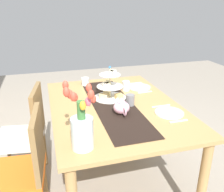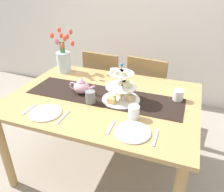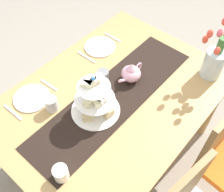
{
  "view_description": "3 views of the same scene",
  "coord_description": "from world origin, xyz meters",
  "px_view_note": "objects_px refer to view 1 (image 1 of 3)",
  "views": [
    {
      "loc": [
        -1.86,
        0.55,
        1.62
      ],
      "look_at": [
        0.08,
        0.0,
        0.82
      ],
      "focal_mm": 38.99,
      "sensor_mm": 36.0,
      "label": 1
    },
    {
      "loc": [
        0.62,
        -1.46,
        1.63
      ],
      "look_at": [
        0.08,
        -0.0,
        0.8
      ],
      "focal_mm": 35.59,
      "sensor_mm": 36.0,
      "label": 2
    },
    {
      "loc": [
        0.81,
        0.71,
        2.14
      ],
      "look_at": [
        0.03,
        0.03,
        0.82
      ],
      "focal_mm": 43.75,
      "sensor_mm": 36.0,
      "label": 3
    }
  ],
  "objects_px": {
    "dinner_plate_left": "(169,113)",
    "tiered_cake_stand": "(110,88)",
    "tulip_vase": "(82,127)",
    "fork_left": "(179,121)",
    "cream_jug": "(85,82)",
    "mug_grey": "(130,100)",
    "dinner_plate_right": "(139,87)",
    "chair_left": "(24,166)",
    "teapot": "(122,107)",
    "chair_right": "(27,131)",
    "knife_right": "(134,83)",
    "dining_table": "(115,115)",
    "knife_left": "(161,106)",
    "mug_white_text": "(126,86)",
    "fork_right": "(145,92)"
  },
  "relations": [
    {
      "from": "chair_right",
      "to": "dinner_plate_left",
      "type": "xyz_separation_m",
      "value": [
        -0.52,
        -1.14,
        0.27
      ]
    },
    {
      "from": "dining_table",
      "to": "chair_left",
      "type": "relative_size",
      "value": 1.65
    },
    {
      "from": "tulip_vase",
      "to": "fork_left",
      "type": "distance_m",
      "value": 0.78
    },
    {
      "from": "teapot",
      "to": "knife_left",
      "type": "xyz_separation_m",
      "value": [
        0.05,
        -0.37,
        -0.06
      ]
    },
    {
      "from": "dinner_plate_right",
      "to": "mug_white_text",
      "type": "xyz_separation_m",
      "value": [
        -0.04,
        0.16,
        0.04
      ]
    },
    {
      "from": "fork_left",
      "to": "dining_table",
      "type": "bearing_deg",
      "value": 40.5
    },
    {
      "from": "dinner_plate_left",
      "to": "fork_right",
      "type": "distance_m",
      "value": 0.5
    },
    {
      "from": "tulip_vase",
      "to": "dinner_plate_left",
      "type": "height_order",
      "value": "tulip_vase"
    },
    {
      "from": "tulip_vase",
      "to": "cream_jug",
      "type": "relative_size",
      "value": 5.02
    },
    {
      "from": "dinner_plate_right",
      "to": "knife_right",
      "type": "height_order",
      "value": "dinner_plate_right"
    },
    {
      "from": "teapot",
      "to": "chair_left",
      "type": "bearing_deg",
      "value": 97.58
    },
    {
      "from": "tulip_vase",
      "to": "mug_grey",
      "type": "distance_m",
      "value": 0.73
    },
    {
      "from": "teapot",
      "to": "mug_grey",
      "type": "height_order",
      "value": "teapot"
    },
    {
      "from": "tiered_cake_stand",
      "to": "cream_jug",
      "type": "distance_m",
      "value": 0.45
    },
    {
      "from": "teapot",
      "to": "mug_grey",
      "type": "distance_m",
      "value": 0.19
    },
    {
      "from": "tulip_vase",
      "to": "dinner_plate_left",
      "type": "relative_size",
      "value": 1.86
    },
    {
      "from": "knife_right",
      "to": "teapot",
      "type": "bearing_deg",
      "value": 151.59
    },
    {
      "from": "chair_right",
      "to": "mug_white_text",
      "type": "height_order",
      "value": "chair_right"
    },
    {
      "from": "dining_table",
      "to": "chair_left",
      "type": "bearing_deg",
      "value": 110.93
    },
    {
      "from": "knife_left",
      "to": "knife_right",
      "type": "bearing_deg",
      "value": 0.0
    },
    {
      "from": "dinner_plate_left",
      "to": "tiered_cake_stand",
      "type": "bearing_deg",
      "value": 40.24
    },
    {
      "from": "knife_right",
      "to": "mug_white_text",
      "type": "bearing_deg",
      "value": 138.5
    },
    {
      "from": "dining_table",
      "to": "mug_white_text",
      "type": "xyz_separation_m",
      "value": [
        0.31,
        -0.21,
        0.15
      ]
    },
    {
      "from": "knife_right",
      "to": "mug_white_text",
      "type": "xyz_separation_m",
      "value": [
        -0.18,
        0.16,
        0.04
      ]
    },
    {
      "from": "cream_jug",
      "to": "mug_grey",
      "type": "distance_m",
      "value": 0.68
    },
    {
      "from": "cream_jug",
      "to": "chair_right",
      "type": "bearing_deg",
      "value": 119.05
    },
    {
      "from": "mug_grey",
      "to": "mug_white_text",
      "type": "bearing_deg",
      "value": -13.65
    },
    {
      "from": "tiered_cake_stand",
      "to": "chair_right",
      "type": "bearing_deg",
      "value": 84.2
    },
    {
      "from": "dining_table",
      "to": "tiered_cake_stand",
      "type": "height_order",
      "value": "tiered_cake_stand"
    },
    {
      "from": "knife_left",
      "to": "knife_right",
      "type": "height_order",
      "value": "same"
    },
    {
      "from": "chair_left",
      "to": "tiered_cake_stand",
      "type": "height_order",
      "value": "tiered_cake_stand"
    },
    {
      "from": "dinner_plate_right",
      "to": "tulip_vase",
      "type": "bearing_deg",
      "value": 141.17
    },
    {
      "from": "knife_right",
      "to": "dinner_plate_right",
      "type": "bearing_deg",
      "value": 180.0
    },
    {
      "from": "teapot",
      "to": "dinner_plate_left",
      "type": "height_order",
      "value": "teapot"
    },
    {
      "from": "knife_right",
      "to": "mug_grey",
      "type": "relative_size",
      "value": 1.79
    },
    {
      "from": "tulip_vase",
      "to": "dinner_plate_left",
      "type": "bearing_deg",
      "value": -68.89
    },
    {
      "from": "mug_grey",
      "to": "mug_white_text",
      "type": "relative_size",
      "value": 1.0
    },
    {
      "from": "teapot",
      "to": "fork_right",
      "type": "distance_m",
      "value": 0.55
    },
    {
      "from": "teapot",
      "to": "mug_grey",
      "type": "relative_size",
      "value": 2.51
    },
    {
      "from": "tiered_cake_stand",
      "to": "mug_white_text",
      "type": "bearing_deg",
      "value": -52.66
    },
    {
      "from": "cream_jug",
      "to": "chair_left",
      "type": "bearing_deg",
      "value": 144.57
    },
    {
      "from": "cream_jug",
      "to": "dinner_plate_left",
      "type": "distance_m",
      "value": 1.01
    },
    {
      "from": "tiered_cake_stand",
      "to": "mug_grey",
      "type": "height_order",
      "value": "tiered_cake_stand"
    },
    {
      "from": "cream_jug",
      "to": "dinner_plate_right",
      "type": "xyz_separation_m",
      "value": [
        -0.22,
        -0.53,
        -0.04
      ]
    },
    {
      "from": "cream_jug",
      "to": "mug_white_text",
      "type": "bearing_deg",
      "value": -125.22
    },
    {
      "from": "dining_table",
      "to": "tiered_cake_stand",
      "type": "relative_size",
      "value": 4.94
    },
    {
      "from": "fork_right",
      "to": "mug_white_text",
      "type": "xyz_separation_m",
      "value": [
        0.11,
        0.16,
        0.04
      ]
    },
    {
      "from": "knife_right",
      "to": "dining_table",
      "type": "bearing_deg",
      "value": 143.1
    },
    {
      "from": "dining_table",
      "to": "tulip_vase",
      "type": "bearing_deg",
      "value": 146.99
    },
    {
      "from": "tulip_vase",
      "to": "fork_right",
      "type": "xyz_separation_m",
      "value": [
        0.78,
        -0.75,
        -0.14
      ]
    }
  ]
}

